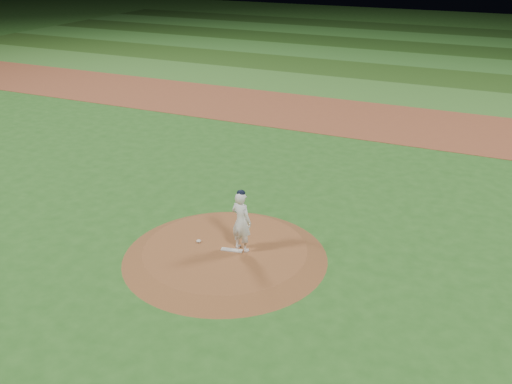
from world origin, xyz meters
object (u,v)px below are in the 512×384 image
pitchers_mound (225,253)px  pitcher_on_mound (241,221)px  pitching_rubber (232,250)px  rosin_bag (199,241)px

pitchers_mound → pitcher_on_mound: size_ratio=3.17×
pitching_rubber → pitcher_on_mound: 0.88m
rosin_bag → pitcher_on_mound: pitcher_on_mound is taller
rosin_bag → pitcher_on_mound: (1.24, 0.13, 0.82)m
pitchers_mound → rosin_bag: rosin_bag is taller
pitchers_mound → rosin_bag: 0.84m
pitcher_on_mound → pitchers_mound: bearing=-159.7°
pitchers_mound → pitching_rubber: bearing=-3.0°
pitching_rubber → rosin_bag: size_ratio=4.45×
pitchers_mound → pitching_rubber: size_ratio=9.52×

